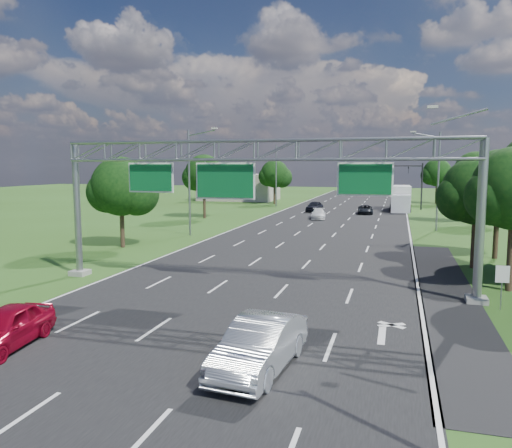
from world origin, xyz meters
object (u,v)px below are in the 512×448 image
(sign_gantry, at_px, (257,162))
(box_truck, at_px, (401,199))
(red_coupe, at_px, (5,327))
(silver_sedan, at_px, (260,345))
(regulatory_sign, at_px, (502,278))
(traffic_signal, at_px, (398,175))

(sign_gantry, bearing_deg, box_truck, 81.55)
(red_coupe, bearing_deg, silver_sedan, -3.90)
(silver_sedan, distance_m, box_truck, 62.49)
(silver_sedan, relative_size, box_truck, 0.54)
(regulatory_sign, bearing_deg, traffic_signal, 95.20)
(box_truck, bearing_deg, traffic_signal, 109.55)
(sign_gantry, bearing_deg, traffic_signal, 82.32)
(traffic_signal, bearing_deg, silver_sedan, -93.64)
(sign_gantry, height_order, box_truck, sign_gantry)
(regulatory_sign, height_order, silver_sedan, regulatory_sign)
(regulatory_sign, relative_size, box_truck, 0.22)
(sign_gantry, relative_size, silver_sedan, 4.55)
(sign_gantry, xyz_separation_m, silver_sedan, (3.10, -10.68, -6.04))
(traffic_signal, height_order, red_coupe, traffic_signal)
(traffic_signal, distance_m, red_coupe, 65.90)
(regulatory_sign, height_order, red_coupe, regulatory_sign)
(sign_gantry, relative_size, traffic_signal, 1.92)
(silver_sedan, xyz_separation_m, box_truck, (4.57, 62.31, 0.88))
(red_coupe, relative_size, box_truck, 0.47)
(sign_gantry, bearing_deg, regulatory_sign, -4.83)
(regulatory_sign, bearing_deg, box_truck, 94.78)
(traffic_signal, xyz_separation_m, silver_sedan, (-4.05, -63.68, -4.32))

